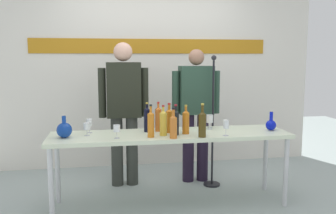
{
  "coord_description": "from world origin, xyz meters",
  "views": [
    {
      "loc": [
        -0.65,
        -3.65,
        1.55
      ],
      "look_at": [
        0.0,
        0.15,
        1.02
      ],
      "focal_mm": 39.32,
      "sensor_mm": 36.0,
      "label": 1
    }
  ],
  "objects_px": {
    "display_table": "(170,139)",
    "wine_bottle_3": "(169,120)",
    "wine_glass_left_1": "(117,129)",
    "wine_glass_right_2": "(210,119)",
    "presenter_left": "(124,105)",
    "wine_bottle_8": "(163,122)",
    "presenter_right": "(196,107)",
    "wine_bottle_1": "(147,119)",
    "wine_bottle_6": "(176,122)",
    "wine_glass_right_0": "(226,125)",
    "wine_bottle_0": "(186,121)",
    "wine_glass_left_2": "(87,127)",
    "wine_bottle_5": "(158,118)",
    "decanter_blue_left": "(64,130)",
    "decanter_blue_right": "(271,124)",
    "wine_glass_right_1": "(210,119)",
    "microphone_stand": "(212,143)",
    "wine_glass_left_0": "(89,123)",
    "wine_bottle_7": "(151,124)",
    "wine_bottle_4": "(173,126)"
  },
  "relations": [
    {
      "from": "display_table",
      "to": "wine_bottle_3",
      "type": "bearing_deg",
      "value": 98.29
    },
    {
      "from": "wine_glass_left_1",
      "to": "wine_glass_right_2",
      "type": "xyz_separation_m",
      "value": [
        1.01,
        0.28,
        0.02
      ]
    },
    {
      "from": "display_table",
      "to": "wine_glass_right_2",
      "type": "relative_size",
      "value": 15.39
    },
    {
      "from": "presenter_left",
      "to": "wine_bottle_8",
      "type": "distance_m",
      "value": 0.85
    },
    {
      "from": "presenter_right",
      "to": "wine_glass_left_1",
      "type": "bearing_deg",
      "value": -139.93
    },
    {
      "from": "wine_bottle_1",
      "to": "wine_bottle_6",
      "type": "height_order",
      "value": "same"
    },
    {
      "from": "display_table",
      "to": "wine_glass_right_0",
      "type": "relative_size",
      "value": 15.46
    },
    {
      "from": "display_table",
      "to": "wine_bottle_6",
      "type": "xyz_separation_m",
      "value": [
        0.04,
        -0.09,
        0.2
      ]
    },
    {
      "from": "wine_bottle_0",
      "to": "wine_glass_right_0",
      "type": "bearing_deg",
      "value": -23.72
    },
    {
      "from": "wine_bottle_8",
      "to": "wine_glass_left_2",
      "type": "relative_size",
      "value": 2.37
    },
    {
      "from": "display_table",
      "to": "wine_glass_left_1",
      "type": "height_order",
      "value": "wine_glass_left_1"
    },
    {
      "from": "display_table",
      "to": "wine_bottle_5",
      "type": "bearing_deg",
      "value": 130.26
    },
    {
      "from": "wine_glass_right_0",
      "to": "wine_bottle_6",
      "type": "bearing_deg",
      "value": 165.45
    },
    {
      "from": "presenter_left",
      "to": "wine_bottle_3",
      "type": "height_order",
      "value": "presenter_left"
    },
    {
      "from": "decanter_blue_left",
      "to": "wine_bottle_5",
      "type": "relative_size",
      "value": 0.69
    },
    {
      "from": "wine_glass_right_0",
      "to": "decanter_blue_right",
      "type": "bearing_deg",
      "value": 17.83
    },
    {
      "from": "wine_glass_right_1",
      "to": "microphone_stand",
      "type": "height_order",
      "value": "microphone_stand"
    },
    {
      "from": "decanter_blue_right",
      "to": "wine_bottle_1",
      "type": "height_order",
      "value": "wine_bottle_1"
    },
    {
      "from": "wine_bottle_3",
      "to": "decanter_blue_right",
      "type": "bearing_deg",
      "value": -3.93
    },
    {
      "from": "wine_glass_left_1",
      "to": "wine_glass_left_2",
      "type": "relative_size",
      "value": 1.03
    },
    {
      "from": "wine_glass_left_0",
      "to": "wine_bottle_6",
      "type": "bearing_deg",
      "value": -16.23
    },
    {
      "from": "decanter_blue_right",
      "to": "wine_bottle_0",
      "type": "bearing_deg",
      "value": -178.91
    },
    {
      "from": "wine_bottle_7",
      "to": "presenter_right",
      "type": "bearing_deg",
      "value": 51.74
    },
    {
      "from": "presenter_right",
      "to": "wine_glass_right_0",
      "type": "xyz_separation_m",
      "value": [
        0.08,
        -0.9,
        -0.05
      ]
    },
    {
      "from": "wine_bottle_5",
      "to": "wine_glass_left_2",
      "type": "height_order",
      "value": "wine_bottle_5"
    },
    {
      "from": "wine_glass_left_1",
      "to": "microphone_stand",
      "type": "relative_size",
      "value": 0.08
    },
    {
      "from": "display_table",
      "to": "wine_glass_right_2",
      "type": "distance_m",
      "value": 0.51
    },
    {
      "from": "microphone_stand",
      "to": "wine_bottle_7",
      "type": "bearing_deg",
      "value": -142.12
    },
    {
      "from": "wine_bottle_0",
      "to": "wine_bottle_5",
      "type": "bearing_deg",
      "value": 145.39
    },
    {
      "from": "presenter_right",
      "to": "wine_bottle_0",
      "type": "distance_m",
      "value": 0.79
    },
    {
      "from": "wine_bottle_4",
      "to": "wine_glass_left_2",
      "type": "xyz_separation_m",
      "value": [
        -0.83,
        0.26,
        -0.03
      ]
    },
    {
      "from": "presenter_left",
      "to": "wine_glass_right_1",
      "type": "xyz_separation_m",
      "value": [
        0.92,
        -0.47,
        -0.12
      ]
    },
    {
      "from": "wine_bottle_1",
      "to": "wine_bottle_8",
      "type": "relative_size",
      "value": 1.02
    },
    {
      "from": "decanter_blue_right",
      "to": "wine_glass_left_2",
      "type": "bearing_deg",
      "value": 178.18
    },
    {
      "from": "wine_bottle_4",
      "to": "wine_bottle_8",
      "type": "distance_m",
      "value": 0.16
    },
    {
      "from": "display_table",
      "to": "wine_bottle_6",
      "type": "height_order",
      "value": "wine_bottle_6"
    },
    {
      "from": "decanter_blue_right",
      "to": "wine_bottle_1",
      "type": "relative_size",
      "value": 0.64
    },
    {
      "from": "wine_glass_left_2",
      "to": "wine_glass_right_2",
      "type": "bearing_deg",
      "value": 4.63
    },
    {
      "from": "wine_bottle_6",
      "to": "wine_glass_right_1",
      "type": "height_order",
      "value": "wine_bottle_6"
    },
    {
      "from": "wine_bottle_4",
      "to": "wine_glass_left_1",
      "type": "relative_size",
      "value": 2.25
    },
    {
      "from": "presenter_right",
      "to": "wine_glass_left_0",
      "type": "bearing_deg",
      "value": -157.49
    },
    {
      "from": "wine_bottle_0",
      "to": "presenter_right",
      "type": "bearing_deg",
      "value": 68.55
    },
    {
      "from": "wine_bottle_6",
      "to": "wine_glass_right_2",
      "type": "distance_m",
      "value": 0.47
    },
    {
      "from": "wine_bottle_4",
      "to": "presenter_right",
      "type": "bearing_deg",
      "value": 63.77
    },
    {
      "from": "presenter_left",
      "to": "microphone_stand",
      "type": "height_order",
      "value": "presenter_left"
    },
    {
      "from": "wine_bottle_1",
      "to": "wine_glass_left_0",
      "type": "relative_size",
      "value": 2.13
    },
    {
      "from": "presenter_right",
      "to": "wine_bottle_1",
      "type": "relative_size",
      "value": 5.25
    },
    {
      "from": "decanter_blue_left",
      "to": "wine_bottle_4",
      "type": "distance_m",
      "value": 1.06
    },
    {
      "from": "decanter_blue_left",
      "to": "wine_glass_right_1",
      "type": "relative_size",
      "value": 1.59
    },
    {
      "from": "wine_glass_left_0",
      "to": "wine_bottle_0",
      "type": "bearing_deg",
      "value": -12.34
    }
  ]
}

